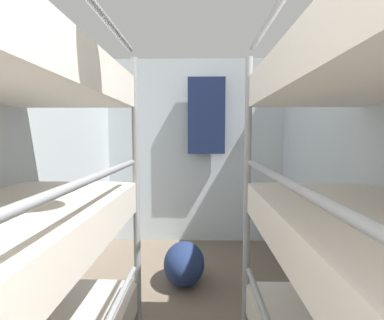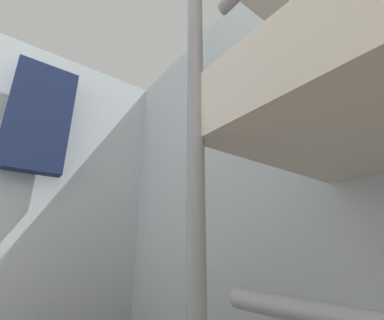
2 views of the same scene
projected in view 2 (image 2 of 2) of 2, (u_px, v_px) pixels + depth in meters
The scene contains 2 objects.
wall_back at pixel (5, 171), 1.92m from camera, with size 2.30×0.06×2.27m.
hanging_coat at pixel (40, 117), 2.02m from camera, with size 0.44×0.12×0.90m.
Camera 2 is at (-0.01, 1.87, 0.59)m, focal length 24.00 mm.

